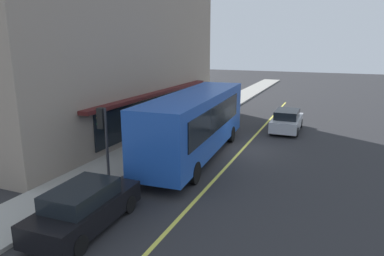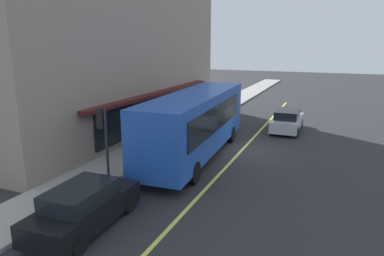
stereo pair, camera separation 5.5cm
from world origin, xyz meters
name	(u,v)px [view 2 (the right image)]	position (x,y,z in m)	size (l,w,h in m)	color
ground	(242,150)	(0.00, 0.00, 0.00)	(120.00, 120.00, 0.00)	#28282B
sidewalk	(163,139)	(0.00, 5.25, 0.07)	(80.00, 2.63, 0.15)	#9E9B93
lane_centre_stripe	(242,150)	(0.00, 0.00, 0.00)	(36.00, 0.16, 0.01)	#D8D14C
storefront_building	(103,37)	(1.55, 10.59, 6.48)	(22.00, 8.67, 12.98)	gray
bus	(196,121)	(-2.22, 2.02, 1.99)	(11.25, 3.10, 3.50)	#1E4CAD
traffic_light	(103,126)	(-7.01, 4.48, 2.53)	(0.30, 0.52, 3.20)	#2D2D33
car_black	(84,207)	(-10.64, 2.64, 0.74)	(4.36, 1.98, 1.52)	black
car_silver	(287,121)	(5.55, -1.75, 0.74)	(4.31, 1.88, 1.52)	#B7BABF
pedestrian_at_corner	(172,118)	(1.73, 5.38, 1.09)	(0.34, 0.34, 1.59)	black
pedestrian_by_curb	(221,97)	(11.26, 5.06, 1.20)	(0.34, 0.34, 1.75)	black
pedestrian_mid_block	(190,106)	(5.92, 5.84, 1.20)	(0.34, 0.34, 1.74)	black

